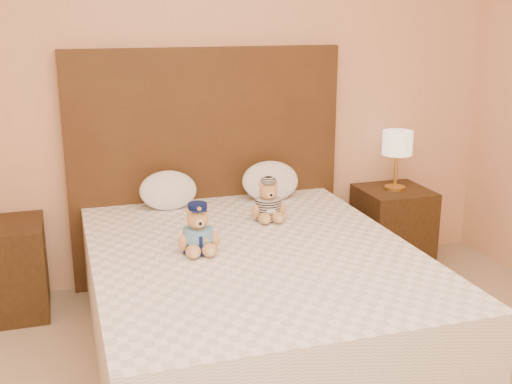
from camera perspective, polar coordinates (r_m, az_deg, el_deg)
The scene contains 9 objects.
bed at distance 3.37m, azimuth -0.24°, elevation -9.48°, with size 1.60×2.00×0.55m.
headboard at distance 4.14m, azimuth -4.38°, elevation 2.28°, with size 1.75×0.08×1.50m, color #482E15.
nightstand_left at distance 3.99m, azimuth -21.36°, elevation -6.44°, with size 0.45×0.45×0.55m, color #3A2712.
nightstand_right at distance 4.52m, azimuth 12.02°, elevation -3.11°, with size 0.45×0.45×0.55m, color #3A2712.
lamp at distance 4.37m, azimuth 12.45°, elevation 4.02°, with size 0.20×0.20×0.40m.
teddy_police at distance 3.19m, azimuth -5.19°, elevation -3.24°, with size 0.22×0.21×0.25m, color #C1874B, non-canonical shape.
teddy_prisoner at distance 3.67m, azimuth 1.10°, elevation -0.73°, with size 0.21×0.20×0.24m, color #C1874B, non-canonical shape.
pillow_left at distance 3.93m, azimuth -7.82°, elevation 0.31°, with size 0.35×0.23×0.25m, color white.
pillow_right at distance 4.08m, azimuth 1.29°, elevation 1.16°, with size 0.37×0.24×0.26m, color white.
Camera 1 is at (-0.90, -1.71, 1.71)m, focal length 45.00 mm.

